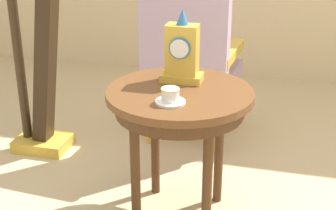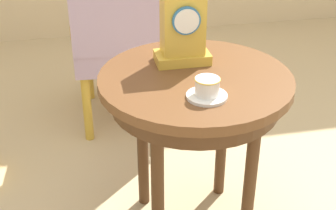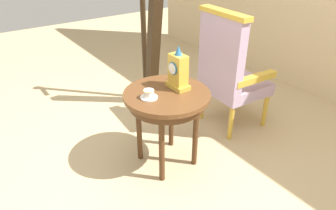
# 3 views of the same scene
# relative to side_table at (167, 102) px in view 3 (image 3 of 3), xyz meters

# --- Properties ---
(ground_plane) EXTENTS (10.00, 10.00, 0.00)m
(ground_plane) POSITION_rel_side_table_xyz_m (0.03, -0.06, -0.57)
(ground_plane) COLOR tan
(side_table) EXTENTS (0.66, 0.66, 0.65)m
(side_table) POSITION_rel_side_table_xyz_m (0.00, 0.00, 0.00)
(side_table) COLOR brown
(side_table) RESTS_ON ground
(teacup_left) EXTENTS (0.13, 0.13, 0.07)m
(teacup_left) POSITION_rel_side_table_xyz_m (-0.00, -0.16, 0.11)
(teacup_left) COLOR white
(teacup_left) RESTS_ON side_table
(mantel_clock) EXTENTS (0.19, 0.11, 0.34)m
(mantel_clock) POSITION_rel_side_table_xyz_m (-0.02, 0.12, 0.22)
(mantel_clock) COLOR gold
(mantel_clock) RESTS_ON side_table
(armchair) EXTENTS (0.58, 0.57, 1.14)m
(armchair) POSITION_rel_side_table_xyz_m (-0.13, 0.80, 0.03)
(armchair) COLOR #B299B7
(armchair) RESTS_ON ground
(harp) EXTENTS (0.40, 0.24, 1.73)m
(harp) POSITION_rel_side_table_xyz_m (-0.94, 0.47, 0.13)
(harp) COLOR gold
(harp) RESTS_ON ground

